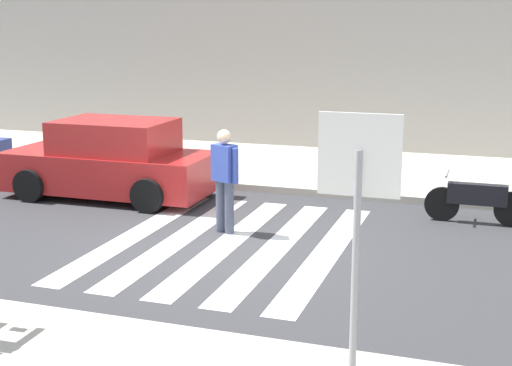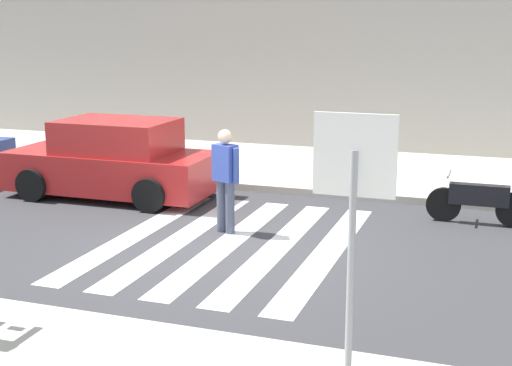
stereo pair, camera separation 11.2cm
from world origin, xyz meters
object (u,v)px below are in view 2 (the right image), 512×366
at_px(parked_car_red, 113,161).
at_px(motorcycle, 478,201).
at_px(stop_sign, 354,188).
at_px(pedestrian_crossing, 225,175).

relative_size(parked_car_red, motorcycle, 2.33).
bearing_deg(parked_car_red, stop_sign, -44.74).
bearing_deg(stop_sign, pedestrian_crossing, 124.39).
height_order(stop_sign, parked_car_red, stop_sign).
bearing_deg(pedestrian_crossing, motorcycle, 25.71).
relative_size(stop_sign, pedestrian_crossing, 1.45).
height_order(pedestrian_crossing, motorcycle, pedestrian_crossing).
xyz_separation_m(stop_sign, motorcycle, (0.95, 6.24, -1.54)).
bearing_deg(stop_sign, parked_car_red, 135.26).
distance_m(stop_sign, parked_car_red, 8.52).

